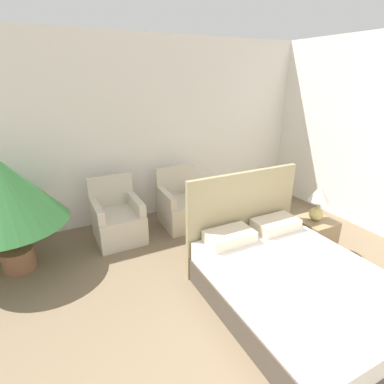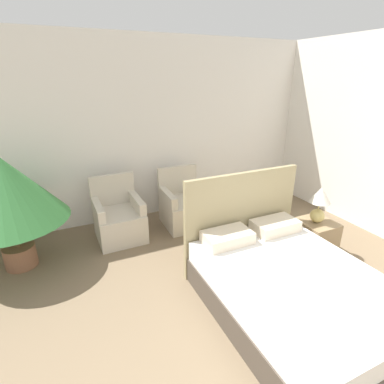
# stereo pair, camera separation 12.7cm
# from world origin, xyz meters

# --- Properties ---
(wall_back) EXTENTS (10.00, 0.06, 2.90)m
(wall_back) POSITION_xyz_m (0.00, 4.20, 1.45)
(wall_back) COLOR white
(wall_back) RESTS_ON ground_plane
(bed) EXTENTS (1.53, 2.04, 1.25)m
(bed) POSITION_xyz_m (0.51, 1.28, 0.29)
(bed) COLOR #4C4238
(bed) RESTS_ON ground_plane
(armchair_near_window_left) EXTENTS (0.68, 0.72, 0.91)m
(armchair_near_window_left) POSITION_xyz_m (-0.75, 3.53, 0.28)
(armchair_near_window_left) COLOR beige
(armchair_near_window_left) RESTS_ON ground_plane
(armchair_near_window_right) EXTENTS (0.69, 0.73, 0.91)m
(armchair_near_window_right) POSITION_xyz_m (0.31, 3.53, 0.28)
(armchair_near_window_right) COLOR beige
(armchair_near_window_right) RESTS_ON ground_plane
(potted_palm) EXTENTS (1.36, 1.36, 1.48)m
(potted_palm) POSITION_xyz_m (-2.07, 3.34, 1.04)
(potted_palm) COLOR brown
(potted_palm) RESTS_ON ground_plane
(nightstand) EXTENTS (0.44, 0.47, 0.49)m
(nightstand) POSITION_xyz_m (1.57, 1.97, 0.24)
(nightstand) COLOR #937A56
(nightstand) RESTS_ON ground_plane
(table_lamp) EXTENTS (0.27, 0.27, 0.49)m
(table_lamp) POSITION_xyz_m (1.56, 1.98, 0.78)
(table_lamp) COLOR tan
(table_lamp) RESTS_ON nightstand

